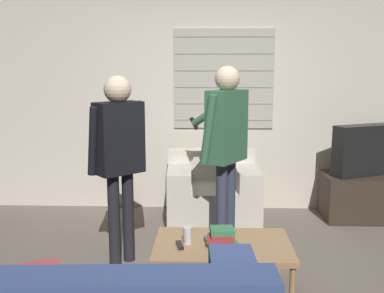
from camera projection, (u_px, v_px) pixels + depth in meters
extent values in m
plane|color=#665B51|center=(200.00, 288.00, 3.45)|extent=(16.00, 16.00, 0.00)
cube|color=beige|center=(203.00, 101.00, 5.22)|extent=(5.20, 0.06, 2.55)
cube|color=#A8A393|center=(224.00, 79.00, 5.13)|extent=(1.14, 0.02, 1.13)
cube|color=gray|center=(223.00, 120.00, 5.20)|extent=(1.12, 0.00, 0.01)
cube|color=gray|center=(224.00, 104.00, 5.17)|extent=(1.12, 0.00, 0.01)
cube|color=gray|center=(224.00, 87.00, 5.14)|extent=(1.12, 0.00, 0.01)
cube|color=gray|center=(224.00, 71.00, 5.10)|extent=(1.12, 0.00, 0.01)
cube|color=gray|center=(224.00, 54.00, 5.07)|extent=(1.12, 0.00, 0.01)
cube|color=gray|center=(224.00, 37.00, 5.04)|extent=(1.12, 0.00, 0.01)
cube|color=beige|center=(213.00, 205.00, 4.78)|extent=(0.99, 0.84, 0.44)
cube|color=beige|center=(211.00, 164.00, 5.00)|extent=(0.96, 0.25, 0.33)
cube|color=beige|center=(246.00, 176.00, 4.73)|extent=(0.28, 0.80, 0.20)
cube|color=beige|center=(179.00, 176.00, 4.71)|extent=(0.28, 0.80, 0.20)
cube|color=#9E754C|center=(223.00, 246.00, 3.33)|extent=(1.01, 0.65, 0.04)
cylinder|color=#9E754C|center=(164.00, 253.00, 3.66)|extent=(0.04, 0.04, 0.35)
cylinder|color=#9E754C|center=(279.00, 255.00, 3.63)|extent=(0.04, 0.04, 0.35)
cylinder|color=#9E754C|center=(156.00, 288.00, 3.09)|extent=(0.04, 0.04, 0.35)
cylinder|color=#9E754C|center=(292.00, 290.00, 3.06)|extent=(0.04, 0.04, 0.35)
cube|color=#33281E|center=(361.00, 197.00, 4.99)|extent=(0.83, 0.54, 0.50)
cube|color=black|center=(364.00, 150.00, 4.90)|extent=(0.74, 0.47, 0.56)
cube|color=#3D4738|center=(357.00, 149.00, 4.99)|extent=(0.57, 0.26, 0.46)
cylinder|color=black|center=(114.00, 220.00, 3.79)|extent=(0.10, 0.10, 0.80)
cylinder|color=black|center=(128.00, 217.00, 3.88)|extent=(0.10, 0.10, 0.80)
cube|color=black|center=(119.00, 138.00, 3.71)|extent=(0.42, 0.41, 0.60)
sphere|color=beige|center=(118.00, 89.00, 3.64)|extent=(0.23, 0.23, 0.23)
cylinder|color=black|center=(93.00, 141.00, 3.61)|extent=(0.15, 0.16, 0.57)
cylinder|color=black|center=(125.00, 115.00, 4.02)|extent=(0.42, 0.46, 0.29)
cube|color=white|center=(111.00, 125.00, 4.24)|extent=(0.08, 0.08, 0.13)
cylinder|color=#33384C|center=(221.00, 209.00, 4.02)|extent=(0.10, 0.10, 0.84)
cylinder|color=#33384C|center=(230.00, 205.00, 4.14)|extent=(0.10, 0.10, 0.84)
cube|color=#336642|center=(227.00, 126.00, 3.95)|extent=(0.40, 0.46, 0.63)
sphere|color=beige|center=(227.00, 79.00, 3.87)|extent=(0.22, 0.22, 0.22)
cylinder|color=#336642|center=(208.00, 130.00, 3.79)|extent=(0.17, 0.15, 0.60)
cylinder|color=#336642|center=(216.00, 109.00, 4.25)|extent=(0.49, 0.35, 0.38)
cube|color=black|center=(194.00, 124.00, 4.42)|extent=(0.10, 0.08, 0.12)
cube|color=#33754C|center=(221.00, 242.00, 3.31)|extent=(0.25, 0.22, 0.04)
cube|color=maroon|center=(221.00, 239.00, 3.27)|extent=(0.21, 0.17, 0.03)
cube|color=maroon|center=(223.00, 235.00, 3.28)|extent=(0.17, 0.17, 0.02)
cube|color=#33754C|center=(222.00, 231.00, 3.28)|extent=(0.18, 0.16, 0.04)
cylinder|color=silver|center=(188.00, 235.00, 3.31)|extent=(0.07, 0.07, 0.12)
cylinder|color=silver|center=(188.00, 227.00, 3.30)|extent=(0.06, 0.06, 0.00)
cube|color=black|center=(180.00, 245.00, 3.26)|extent=(0.07, 0.14, 0.02)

